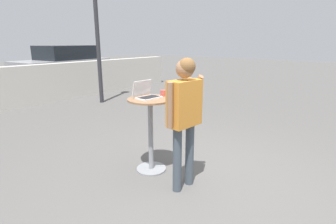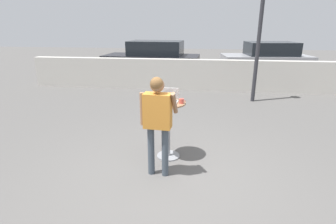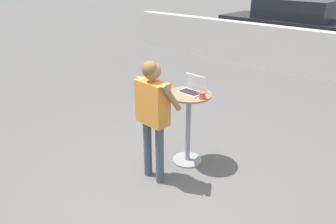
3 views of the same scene
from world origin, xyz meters
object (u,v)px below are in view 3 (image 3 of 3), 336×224
Objects in this scene: laptop at (192,89)px; parked_car_near_street at (289,24)px; coffee_mug at (202,95)px; cafe_table at (188,120)px; standing_person at (153,107)px.

laptop is 8.28m from parked_car_near_street.
parked_car_near_street is at bearing 102.87° from laptop.
laptop reaches higher than coffee_mug.
laptop is at bearing 88.26° from cafe_table.
standing_person is 8.95m from parked_car_near_street.
standing_person reaches higher than laptop.
parked_car_near_street is (-2.08, 8.17, -0.26)m from coffee_mug.
standing_person is at bearing -97.44° from cafe_table.
cafe_table is 0.46m from laptop.
parked_car_near_street reaches higher than coffee_mug.
parked_car_near_street reaches higher than standing_person.
parked_car_near_street reaches higher than laptop.
laptop is 0.72m from standing_person.
standing_person is (-0.09, -0.71, -0.07)m from laptop.
cafe_table is 9.36× the size of coffee_mug.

